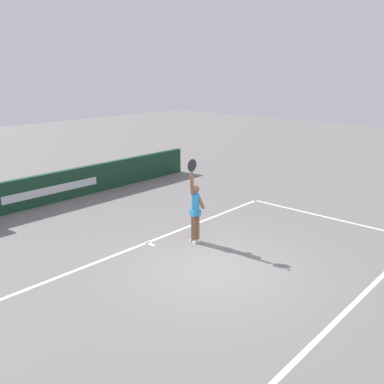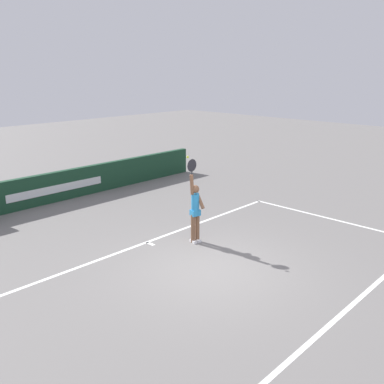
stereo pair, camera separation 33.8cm
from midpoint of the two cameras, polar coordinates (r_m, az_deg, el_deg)
ground_plane at (r=10.44m, az=1.99°, el=-10.15°), size 60.00×60.00×0.00m
court_lines at (r=10.24m, az=3.53°, el=-10.71°), size 10.78×5.63×0.00m
back_wall at (r=15.99m, az=-19.57°, el=0.33°), size 13.68×0.22×1.08m
tennis_player at (r=11.63m, az=-0.40°, el=-2.21°), size 0.46×0.42×2.37m
tennis_ball at (r=11.16m, az=-1.42°, el=4.67°), size 0.07×0.07×0.07m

